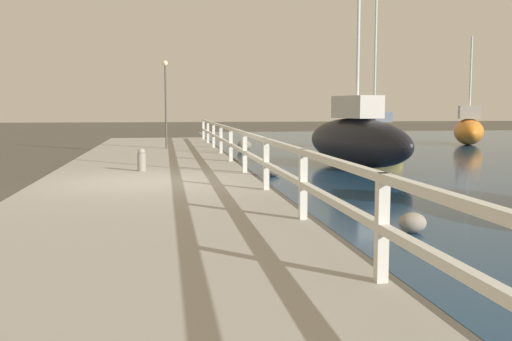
{
  "coord_description": "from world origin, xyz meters",
  "views": [
    {
      "loc": [
        0.34,
        -12.17,
        1.73
      ],
      "look_at": [
        1.87,
        -2.17,
        0.66
      ],
      "focal_mm": 42.0,
      "sensor_mm": 36.0,
      "label": 1
    }
  ],
  "objects_px": {
    "dock_lamp": "(166,92)",
    "sailboat_yellow": "(374,133)",
    "mooring_bollard": "(142,160)",
    "sailboat_black": "(357,139)",
    "sailboat_orange": "(469,129)"
  },
  "relations": [
    {
      "from": "sailboat_yellow",
      "to": "mooring_bollard",
      "type": "bearing_deg",
      "value": -147.01
    },
    {
      "from": "sailboat_black",
      "to": "dock_lamp",
      "type": "bearing_deg",
      "value": 122.3
    },
    {
      "from": "mooring_bollard",
      "to": "sailboat_yellow",
      "type": "relative_size",
      "value": 0.09
    },
    {
      "from": "dock_lamp",
      "to": "sailboat_yellow",
      "type": "height_order",
      "value": "sailboat_yellow"
    },
    {
      "from": "mooring_bollard",
      "to": "dock_lamp",
      "type": "relative_size",
      "value": 0.17
    },
    {
      "from": "dock_lamp",
      "to": "sailboat_orange",
      "type": "distance_m",
      "value": 14.5
    },
    {
      "from": "mooring_bollard",
      "to": "dock_lamp",
      "type": "distance_m",
      "value": 8.07
    },
    {
      "from": "mooring_bollard",
      "to": "sailboat_black",
      "type": "height_order",
      "value": "sailboat_black"
    },
    {
      "from": "dock_lamp",
      "to": "sailboat_orange",
      "type": "xyz_separation_m",
      "value": [
        13.9,
        3.82,
        -1.57
      ]
    },
    {
      "from": "sailboat_orange",
      "to": "sailboat_yellow",
      "type": "height_order",
      "value": "sailboat_yellow"
    },
    {
      "from": "mooring_bollard",
      "to": "sailboat_yellow",
      "type": "xyz_separation_m",
      "value": [
        9.24,
        9.8,
        0.15
      ]
    },
    {
      "from": "dock_lamp",
      "to": "sailboat_black",
      "type": "height_order",
      "value": "sailboat_black"
    },
    {
      "from": "mooring_bollard",
      "to": "sailboat_yellow",
      "type": "distance_m",
      "value": 13.47
    },
    {
      "from": "sailboat_black",
      "to": "sailboat_yellow",
      "type": "bearing_deg",
      "value": 53.79
    },
    {
      "from": "sailboat_orange",
      "to": "sailboat_black",
      "type": "relative_size",
      "value": 0.69
    }
  ]
}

